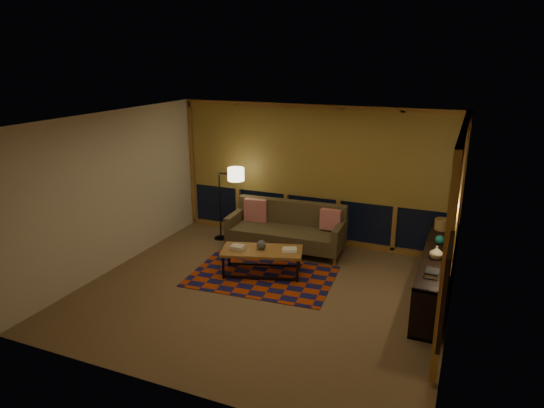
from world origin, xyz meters
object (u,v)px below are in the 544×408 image
at_px(coffee_table, 262,262).
at_px(bookshelf, 435,272).
at_px(sofa, 286,228).
at_px(floor_lamp, 220,203).

height_order(coffee_table, bookshelf, bookshelf).
height_order(sofa, floor_lamp, floor_lamp).
bearing_deg(coffee_table, floor_lamp, 123.44).
distance_m(sofa, floor_lamp, 1.48).
distance_m(floor_lamp, bookshelf, 4.30).
xyz_separation_m(sofa, floor_lamp, (-1.44, 0.08, 0.30)).
distance_m(sofa, coffee_table, 1.16).
height_order(sofa, bookshelf, sofa).
bearing_deg(sofa, floor_lamp, 174.38).
bearing_deg(bookshelf, sofa, 165.14).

